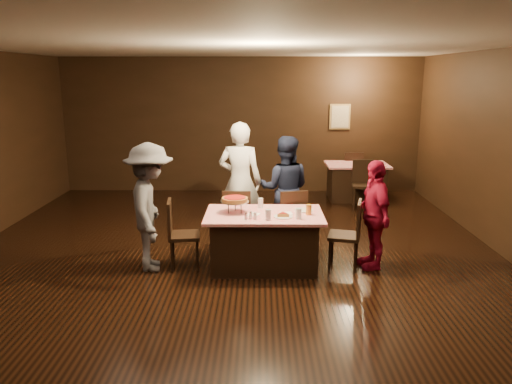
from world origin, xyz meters
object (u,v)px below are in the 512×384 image
Objects in this scene: main_table at (264,240)px; glass_back at (260,203)px; chair_back_far at (351,172)px; plate_empty at (304,210)px; glass_amber at (309,210)px; diner_navy_hoodie at (285,189)px; chair_end_right at (344,234)px; glass_front_right at (299,214)px; back_table at (356,182)px; chair_far_left at (237,219)px; chair_far_right at (290,219)px; chair_end_left at (184,234)px; chair_back_near at (363,185)px; diner_white_jacket at (240,182)px; pizza_stand at (235,200)px; glass_front_left at (268,215)px; diner_grey_knit at (150,207)px; diner_red_shirt at (374,214)px.

main_table is 11.43× the size of glass_back.
plate_empty is at bearing 68.70° from chair_back_far.
diner_navy_hoodie is at bearing 101.82° from glass_amber.
glass_amber and glass_back have the same top height.
chair_end_right is 0.79m from glass_front_right.
chair_back_far is at bearing -109.91° from diner_navy_hoodie.
back_table is 0.77× the size of diner_navy_hoodie.
chair_back_far is at bearing 71.92° from glass_front_right.
chair_far_right is at bearing -178.64° from chair_far_left.
diner_navy_hoodie is at bearing 94.42° from glass_front_right.
main_table is at bearing 119.43° from chair_far_left.
chair_end_left and chair_back_near have the same top height.
chair_back_near reaches higher than glass_amber.
chair_end_left is 1.49m from diner_white_jacket.
glass_front_right is at bearing -19.44° from pizza_stand.
diner_white_jacket is 1.60m from glass_amber.
glass_front_left reaches higher than plate_empty.
pizza_stand is at bearing 27.51° from chair_far_right.
chair_end_right is at bearing 15.95° from glass_front_left.
glass_back is at bearing 73.66° from diner_navy_hoodie.
glass_front_right is at bearing -126.87° from glass_amber.
chair_far_left is at bearing 127.87° from glass_back.
chair_back_far is at bearing 63.97° from glass_back.
plate_empty is at bearing -108.69° from chair_back_near.
glass_front_left is 0.40m from glass_front_right.
back_table is 5.33m from diner_grey_knit.
chair_back_near is at bearing 57.98° from main_table.
diner_white_jacket is (-2.37, -2.69, 0.57)m from back_table.
chair_back_near is at bearing -57.50° from diner_grey_knit.
glass_front_right is (0.85, -0.30, -0.11)m from pizza_stand.
chair_far_left is (-2.40, -3.15, 0.09)m from back_table.
glass_amber is at bearing 108.69° from diner_navy_hoodie.
glass_front_left is (1.15, -0.30, 0.37)m from chair_end_left.
pizza_stand is (-0.74, -1.15, 0.11)m from diner_navy_hoodie.
back_table is at bearing -51.93° from diner_grey_knit.
chair_end_left is at bearing 52.57° from chair_back_far.
plate_empty is at bearing 75.96° from glass_front_right.
chair_far_left is 0.66m from diner_white_jacket.
plate_empty is (2.09, 0.21, -0.09)m from diner_grey_knit.
glass_front_right and glass_amber have the same top height.
chair_far_left is at bearing -127.69° from chair_back_near.
chair_back_far is (2.40, 3.75, 0.00)m from chair_far_left.
chair_back_near is at bearing 163.29° from diner_red_shirt.
pizza_stand is 1.52× the size of plate_empty.
diner_red_shirt reaches higher than glass_front_right.
diner_navy_hoodie is (-1.66, -2.69, 0.46)m from back_table.
chair_end_left is 3.80× the size of plate_empty.
glass_back is (-0.10, 0.60, 0.00)m from glass_front_left.
diner_navy_hoodie is 12.04× the size of glass_front_right.
diner_red_shirt reaches higher than chair_back_far.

